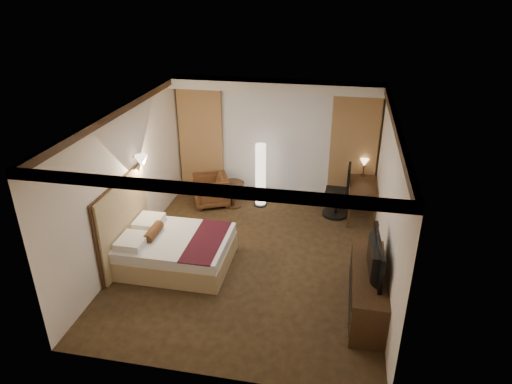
% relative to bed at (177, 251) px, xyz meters
% --- Properties ---
extents(floor, '(4.50, 5.50, 0.01)m').
position_rel_bed_xyz_m(floor, '(1.26, 0.42, -0.27)').
color(floor, black).
rests_on(floor, ground).
extents(ceiling, '(4.50, 5.50, 0.01)m').
position_rel_bed_xyz_m(ceiling, '(1.26, 0.42, 2.43)').
color(ceiling, white).
rests_on(ceiling, back_wall).
extents(back_wall, '(4.50, 0.02, 2.70)m').
position_rel_bed_xyz_m(back_wall, '(1.26, 3.17, 1.08)').
color(back_wall, white).
rests_on(back_wall, floor).
extents(left_wall, '(0.02, 5.50, 2.70)m').
position_rel_bed_xyz_m(left_wall, '(-0.99, 0.42, 1.08)').
color(left_wall, white).
rests_on(left_wall, floor).
extents(right_wall, '(0.02, 5.50, 2.70)m').
position_rel_bed_xyz_m(right_wall, '(3.51, 0.42, 1.08)').
color(right_wall, white).
rests_on(right_wall, floor).
extents(crown_molding, '(4.50, 5.50, 0.12)m').
position_rel_bed_xyz_m(crown_molding, '(1.26, 0.42, 2.37)').
color(crown_molding, black).
rests_on(crown_molding, ceiling).
extents(soffit, '(4.50, 0.50, 0.20)m').
position_rel_bed_xyz_m(soffit, '(1.26, 2.92, 2.33)').
color(soffit, white).
rests_on(soffit, ceiling).
extents(curtain_sheer, '(2.48, 0.04, 2.45)m').
position_rel_bed_xyz_m(curtain_sheer, '(1.26, 3.09, 0.98)').
color(curtain_sheer, silver).
rests_on(curtain_sheer, back_wall).
extents(curtain_left_drape, '(1.00, 0.14, 2.45)m').
position_rel_bed_xyz_m(curtain_left_drape, '(-0.44, 3.03, 0.98)').
color(curtain_left_drape, '#9F7549').
rests_on(curtain_left_drape, back_wall).
extents(curtain_right_drape, '(1.00, 0.14, 2.45)m').
position_rel_bed_xyz_m(curtain_right_drape, '(2.96, 3.03, 0.98)').
color(curtain_right_drape, '#9F7549').
rests_on(curtain_right_drape, back_wall).
extents(wall_sconce, '(0.24, 0.24, 0.24)m').
position_rel_bed_xyz_m(wall_sconce, '(-0.83, 0.72, 1.35)').
color(wall_sconce, white).
rests_on(wall_sconce, left_wall).
extents(bed, '(1.86, 1.45, 0.54)m').
position_rel_bed_xyz_m(bed, '(0.00, 0.00, 0.00)').
color(bed, white).
rests_on(bed, floor).
extents(headboard, '(0.12, 1.75, 1.50)m').
position_rel_bed_xyz_m(headboard, '(-0.94, -0.00, 0.48)').
color(headboard, tan).
rests_on(headboard, floor).
extents(armchair, '(0.92, 0.94, 0.75)m').
position_rel_bed_xyz_m(armchair, '(-0.07, 2.38, 0.10)').
color(armchair, '#432914').
rests_on(armchair, floor).
extents(side_table, '(0.51, 0.51, 0.56)m').
position_rel_bed_xyz_m(side_table, '(0.44, 2.39, 0.01)').
color(side_table, black).
rests_on(side_table, floor).
extents(floor_lamp, '(0.30, 0.30, 1.45)m').
position_rel_bed_xyz_m(floor_lamp, '(1.03, 2.55, 0.45)').
color(floor_lamp, white).
rests_on(floor_lamp, floor).
extents(desk, '(0.55, 1.20, 0.75)m').
position_rel_bed_xyz_m(desk, '(3.21, 2.45, 0.10)').
color(desk, black).
rests_on(desk, floor).
extents(desk_lamp, '(0.18, 0.18, 0.34)m').
position_rel_bed_xyz_m(desk_lamp, '(3.21, 2.90, 0.65)').
color(desk_lamp, '#FFD899').
rests_on(desk_lamp, desk).
extents(office_chair, '(0.58, 0.58, 1.17)m').
position_rel_bed_xyz_m(office_chair, '(2.69, 2.40, 0.31)').
color(office_chair, black).
rests_on(office_chair, floor).
extents(dresser, '(0.50, 1.80, 0.70)m').
position_rel_bed_xyz_m(dresser, '(3.26, -0.59, 0.08)').
color(dresser, black).
rests_on(dresser, floor).
extents(television, '(0.70, 1.15, 0.15)m').
position_rel_bed_xyz_m(television, '(3.23, -0.59, 0.75)').
color(television, black).
rests_on(television, dresser).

